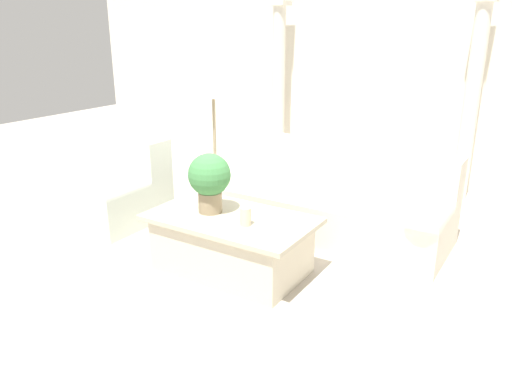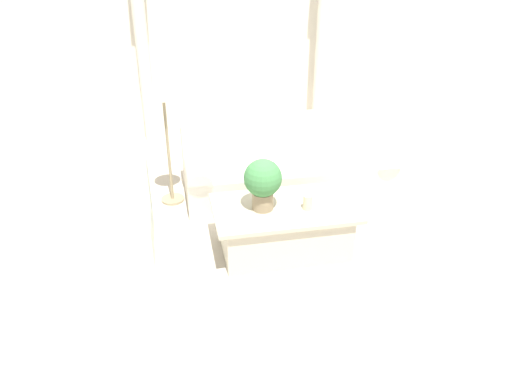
# 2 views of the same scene
# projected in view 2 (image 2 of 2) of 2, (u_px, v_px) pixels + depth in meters

# --- Properties ---
(ground_plane) EXTENTS (16.00, 16.00, 0.00)m
(ground_plane) POSITION_uv_depth(u_px,v_px,m) (281.00, 220.00, 5.58)
(ground_plane) COLOR #BCB2A3
(wall_back) EXTENTS (10.00, 0.06, 3.20)m
(wall_back) POSITION_uv_depth(u_px,v_px,m) (239.00, 26.00, 7.22)
(wall_back) COLOR silver
(wall_back) RESTS_ON ground_plane
(sofa_long) EXTENTS (2.45, 0.95, 0.87)m
(sofa_long) POSITION_uv_depth(u_px,v_px,m) (286.00, 165.00, 6.06)
(sofa_long) COLOR beige
(sofa_long) RESTS_ON ground_plane
(loveseat) EXTENTS (1.36, 0.95, 0.87)m
(loveseat) POSITION_uv_depth(u_px,v_px,m) (81.00, 222.00, 4.91)
(loveseat) COLOR silver
(loveseat) RESTS_ON ground_plane
(coffee_table) EXTENTS (1.40, 0.81, 0.50)m
(coffee_table) POSITION_uv_depth(u_px,v_px,m) (284.00, 227.00, 4.99)
(coffee_table) COLOR beige
(coffee_table) RESTS_ON ground_plane
(potted_plant) EXTENTS (0.36, 0.36, 0.52)m
(potted_plant) POSITION_uv_depth(u_px,v_px,m) (263.00, 181.00, 4.69)
(potted_plant) COLOR #937F60
(potted_plant) RESTS_ON coffee_table
(pillar_candle) EXTENTS (0.09, 0.09, 0.15)m
(pillar_candle) POSITION_uv_depth(u_px,v_px,m) (308.00, 202.00, 4.79)
(pillar_candle) COLOR beige
(pillar_candle) RESTS_ON coffee_table
(floor_lamp) EXTENTS (0.34, 0.34, 1.54)m
(floor_lamp) POSITION_uv_depth(u_px,v_px,m) (163.00, 97.00, 5.36)
(floor_lamp) COLOR gray
(floor_lamp) RESTS_ON ground_plane
(column_left) EXTENTS (0.24, 0.24, 2.33)m
(column_left) POSITION_uv_depth(u_px,v_px,m) (144.00, 64.00, 6.94)
(column_left) COLOR silver
(column_left) RESTS_ON ground_plane
(column_right) EXTENTS (0.24, 0.24, 2.33)m
(column_right) POSITION_uv_depth(u_px,v_px,m) (321.00, 55.00, 7.37)
(column_right) COLOR silver
(column_right) RESTS_ON ground_plane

